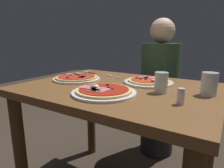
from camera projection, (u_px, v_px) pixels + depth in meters
name	position (u px, v px, depth m)	size (l,w,h in m)	color
dining_table	(118.00, 108.00, 1.12)	(1.07, 0.80, 0.75)	brown
pizza_foreground	(104.00, 91.00, 0.93)	(0.31, 0.31, 0.05)	white
pizza_across_left	(148.00, 81.00, 1.16)	(0.29, 0.29, 0.03)	silver
pizza_across_right	(77.00, 78.00, 1.26)	(0.30, 0.30, 0.03)	white
water_glass_near	(161.00, 84.00, 0.95)	(0.06, 0.06, 0.10)	silver
water_glass_far	(209.00, 86.00, 0.90)	(0.07, 0.07, 0.11)	silver
fork	(112.00, 76.00, 1.37)	(0.15, 0.08, 0.00)	silver
knife	(89.00, 73.00, 1.52)	(0.19, 0.09, 0.01)	silver
salt_shaker	(181.00, 96.00, 0.78)	(0.03, 0.03, 0.07)	white
diner_person	(159.00, 92.00, 1.68)	(0.32, 0.32, 1.18)	black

